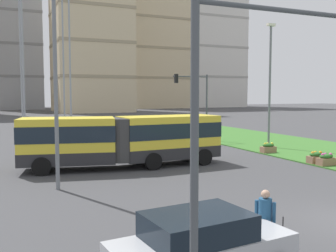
# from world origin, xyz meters

# --- Properties ---
(articulated_bus) EXTENTS (12.04, 3.77, 3.00)m
(articulated_bus) POSITION_xyz_m (-4.17, 12.57, 1.65)
(articulated_bus) COLOR yellow
(articulated_bus) RESTS_ON ground
(car_black_sedan) EXTENTS (4.44, 2.11, 1.58)m
(car_black_sedan) POSITION_xyz_m (-6.04, 20.30, 0.75)
(car_black_sedan) COLOR black
(car_black_sedan) RESTS_ON ground
(car_silver_hatch) EXTENTS (4.55, 2.36, 1.58)m
(car_silver_hatch) POSITION_xyz_m (-6.54, -1.51, 0.75)
(car_silver_hatch) COLOR #B7BABF
(car_silver_hatch) RESTS_ON ground
(pedestrian_crossing) EXTENTS (0.39, 0.48, 1.74)m
(pedestrian_crossing) POSITION_xyz_m (-4.23, -0.87, 1.00)
(pedestrian_crossing) COLOR black
(pedestrian_crossing) RESTS_ON ground
(rolling_suitcase) EXTENTS (0.43, 0.41, 0.97)m
(rolling_suitcase) POSITION_xyz_m (-3.78, -1.07, 0.31)
(rolling_suitcase) COLOR #335693
(rolling_suitcase) RESTS_ON ground
(flower_planter_2) EXTENTS (1.10, 0.56, 0.74)m
(flower_planter_2) POSITION_xyz_m (7.03, 7.97, 0.43)
(flower_planter_2) COLOR #937051
(flower_planter_2) RESTS_ON grass_median
(flower_planter_3) EXTENTS (1.10, 0.56, 0.74)m
(flower_planter_3) POSITION_xyz_m (7.03, 8.78, 0.43)
(flower_planter_3) COLOR #937051
(flower_planter_3) RESTS_ON grass_median
(flower_planter_4) EXTENTS (1.10, 0.56, 0.74)m
(flower_planter_4) POSITION_xyz_m (7.03, 13.45, 0.43)
(flower_planter_4) COLOR #937051
(flower_planter_4) RESTS_ON grass_median
(traffic_light_near_left) EXTENTS (4.08, 0.28, 6.18)m
(traffic_light_near_left) POSITION_xyz_m (-6.19, -3.00, 4.25)
(traffic_light_near_left) COLOR #474C51
(traffic_light_near_left) RESTS_ON ground
(traffic_light_far_right) EXTENTS (3.48, 0.28, 6.12)m
(traffic_light_far_right) POSITION_xyz_m (5.53, 22.00, 4.18)
(traffic_light_far_right) COLOR #474C51
(traffic_light_far_right) RESTS_ON ground
(streetlight_left) EXTENTS (0.70, 0.28, 9.03)m
(streetlight_left) POSITION_xyz_m (-8.50, 8.56, 4.96)
(streetlight_left) COLOR slate
(streetlight_left) RESTS_ON ground
(streetlight_median) EXTENTS (0.70, 0.28, 9.87)m
(streetlight_median) POSITION_xyz_m (8.93, 15.86, 5.39)
(streetlight_median) COLOR slate
(streetlight_median) RESTS_ON ground
(apartment_tower_westcentre) EXTENTS (14.28, 19.48, 44.66)m
(apartment_tower_westcentre) POSITION_xyz_m (-6.75, 114.13, 22.35)
(apartment_tower_westcentre) COLOR #9EA3AD
(apartment_tower_westcentre) RESTS_ON ground
(apartment_tower_centre) EXTENTS (17.79, 18.68, 40.36)m
(apartment_tower_centre) POSITION_xyz_m (9.89, 87.20, 20.20)
(apartment_tower_centre) COLOR beige
(apartment_tower_centre) RESTS_ON ground
(apartment_tower_eastcentre) EXTENTS (18.14, 16.78, 44.68)m
(apartment_tower_eastcentre) POSITION_xyz_m (34.06, 106.11, 22.36)
(apartment_tower_eastcentre) COLOR beige
(apartment_tower_eastcentre) RESTS_ON ground
(apartment_tower_east) EXTENTS (20.19, 17.34, 48.70)m
(apartment_tower_east) POSITION_xyz_m (55.47, 108.37, 24.37)
(apartment_tower_east) COLOR silver
(apartment_tower_east) RESTS_ON ground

